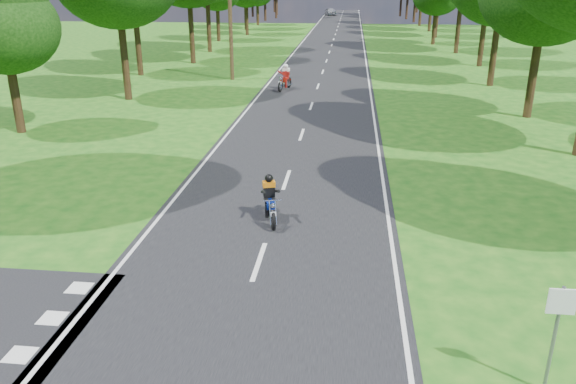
# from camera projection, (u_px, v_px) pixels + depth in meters

# --- Properties ---
(ground) EXTENTS (160.00, 160.00, 0.00)m
(ground) POSITION_uv_depth(u_px,v_px,m) (244.00, 306.00, 11.88)
(ground) COLOR #155112
(ground) RESTS_ON ground
(main_road) EXTENTS (7.00, 140.00, 0.02)m
(main_road) POSITION_uv_depth(u_px,v_px,m) (332.00, 45.00, 58.31)
(main_road) COLOR black
(main_road) RESTS_ON ground
(road_markings) EXTENTS (7.40, 140.00, 0.01)m
(road_markings) POSITION_uv_depth(u_px,v_px,m) (330.00, 47.00, 56.58)
(road_markings) COLOR silver
(road_markings) RESTS_ON main_road
(telegraph_pole) EXTENTS (1.20, 0.26, 8.00)m
(telegraph_pole) POSITION_uv_depth(u_px,v_px,m) (230.00, 18.00, 37.05)
(telegraph_pole) COLOR #382616
(telegraph_pole) RESTS_ON ground
(road_sign) EXTENTS (0.45, 0.07, 2.00)m
(road_sign) POSITION_uv_depth(u_px,v_px,m) (557.00, 323.00, 8.97)
(road_sign) COLOR slate
(road_sign) RESTS_ON ground
(rider_near_blue) EXTENTS (0.93, 1.68, 1.33)m
(rider_near_blue) POSITION_uv_depth(u_px,v_px,m) (270.00, 198.00, 15.85)
(rider_near_blue) COLOR navy
(rider_near_blue) RESTS_ON main_road
(rider_far_red) EXTENTS (1.05, 1.97, 1.57)m
(rider_far_red) POSITION_uv_depth(u_px,v_px,m) (285.00, 77.00, 34.60)
(rider_far_red) COLOR #9B1B0B
(rider_far_red) RESTS_ON main_road
(distant_car) EXTENTS (2.67, 4.30, 1.36)m
(distant_car) POSITION_uv_depth(u_px,v_px,m) (330.00, 12.00, 105.04)
(distant_car) COLOR #A5A8AC
(distant_car) RESTS_ON main_road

